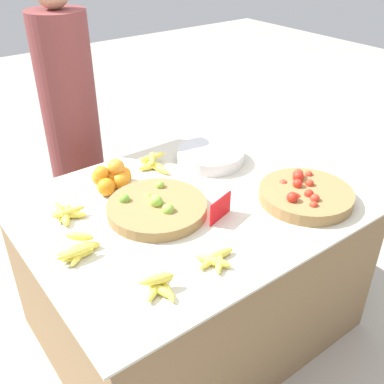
{
  "coord_description": "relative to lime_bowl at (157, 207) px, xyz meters",
  "views": [
    {
      "loc": [
        -1.01,
        -1.35,
        1.86
      ],
      "look_at": [
        0.0,
        0.0,
        0.82
      ],
      "focal_mm": 42.0,
      "sensor_mm": 36.0,
      "label": 1
    }
  ],
  "objects": [
    {
      "name": "banana_bunch_front_left",
      "position": [
        -0.39,
        -0.06,
        -0.0
      ],
      "size": [
        0.19,
        0.17,
        0.06
      ],
      "color": "#EFDB4C",
      "rests_on": "market_table"
    },
    {
      "name": "orange_pile",
      "position": [
        -0.04,
        0.31,
        0.02
      ],
      "size": [
        0.2,
        0.18,
        0.14
      ],
      "color": "orange",
      "rests_on": "market_table"
    },
    {
      "name": "metal_bowl",
      "position": [
        0.48,
        0.23,
        0.01
      ],
      "size": [
        0.34,
        0.34,
        0.07
      ],
      "color": "silver",
      "rests_on": "market_table"
    },
    {
      "name": "vendor_person",
      "position": [
        0.03,
        0.92,
        -0.04
      ],
      "size": [
        0.31,
        0.31,
        1.63
      ],
      "color": "brown",
      "rests_on": "ground_plane"
    },
    {
      "name": "banana_bunch_front_right",
      "position": [
        0.21,
        0.35,
        -0.0
      ],
      "size": [
        0.18,
        0.23,
        0.06
      ],
      "color": "#EFDB4C",
      "rests_on": "market_table"
    },
    {
      "name": "banana_bunch_middle_right",
      "position": [
        -0.33,
        0.2,
        -0.01
      ],
      "size": [
        0.14,
        0.18,
        0.05
      ],
      "color": "#EFDB4C",
      "rests_on": "market_table"
    },
    {
      "name": "market_table",
      "position": [
        0.17,
        -0.02,
        -0.41
      ],
      "size": [
        1.48,
        1.15,
        0.77
      ],
      "color": "olive",
      "rests_on": "ground_plane"
    },
    {
      "name": "banana_bunch_front_center",
      "position": [
        -0.25,
        -0.4,
        -0.0
      ],
      "size": [
        0.14,
        0.16,
        0.06
      ],
      "color": "#EFDB4C",
      "rests_on": "market_table"
    },
    {
      "name": "price_sign",
      "position": [
        0.19,
        -0.2,
        0.02
      ],
      "size": [
        0.14,
        0.05,
        0.1
      ],
      "rotation": [
        0.0,
        0.0,
        0.28
      ],
      "color": "red",
      "rests_on": "market_table"
    },
    {
      "name": "tomato_basket",
      "position": [
        0.58,
        -0.32,
        0.0
      ],
      "size": [
        0.42,
        0.42,
        0.1
      ],
      "color": "olive",
      "rests_on": "market_table"
    },
    {
      "name": "banana_bunch_middle_left",
      "position": [
        -0.01,
        -0.4,
        -0.01
      ],
      "size": [
        0.17,
        0.14,
        0.03
      ],
      "color": "#EFDB4C",
      "rests_on": "market_table"
    },
    {
      "name": "lime_bowl",
      "position": [
        0.0,
        0.0,
        0.0
      ],
      "size": [
        0.43,
        0.43,
        0.09
      ],
      "color": "olive",
      "rests_on": "market_table"
    },
    {
      "name": "ground_plane",
      "position": [
        0.17,
        -0.02,
        -0.8
      ],
      "size": [
        12.0,
        12.0,
        0.0
      ],
      "primitive_type": "plane",
      "color": "#ADA599"
    }
  ]
}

